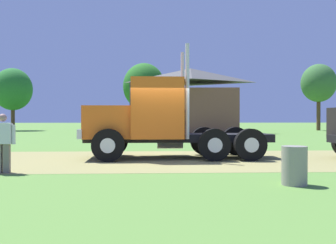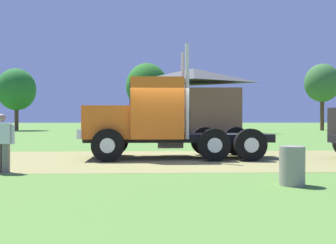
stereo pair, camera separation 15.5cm
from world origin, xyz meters
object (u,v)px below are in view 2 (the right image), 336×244
(truck_foreground_white, at_px, (154,121))
(visitor_walking_mid, at_px, (2,141))
(shed_building, at_px, (193,102))
(steel_barrel, at_px, (292,166))

(truck_foreground_white, distance_m, visitor_walking_mid, 5.55)
(truck_foreground_white, distance_m, shed_building, 23.32)
(visitor_walking_mid, relative_size, steel_barrel, 1.85)
(steel_barrel, bearing_deg, shed_building, 88.49)
(shed_building, bearing_deg, visitor_walking_mid, -106.51)
(truck_foreground_white, relative_size, steel_barrel, 8.04)
(visitor_walking_mid, distance_m, shed_building, 27.88)
(visitor_walking_mid, xyz_separation_m, shed_building, (7.90, 26.65, 2.12))
(visitor_walking_mid, distance_m, steel_barrel, 7.49)
(visitor_walking_mid, height_order, steel_barrel, visitor_walking_mid)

